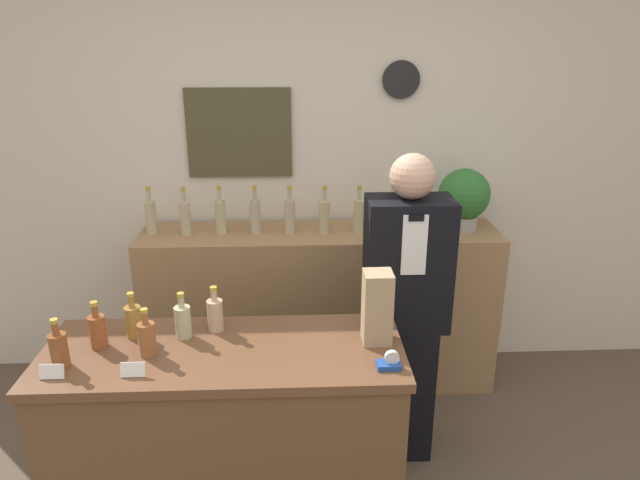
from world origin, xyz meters
TOP-DOWN VIEW (x-y plane):
  - back_wall at (-0.00, 2.00)m, footprint 5.20×0.09m
  - back_shelf at (0.08, 1.71)m, footprint 2.14×0.45m
  - display_counter at (-0.37, 0.55)m, footprint 1.46×0.56m
  - shopkeeper at (0.47, 1.03)m, footprint 0.41×0.26m
  - potted_plant at (0.93, 1.73)m, footprint 0.30×0.30m
  - paper_bag at (0.26, 0.59)m, footprint 0.12×0.12m
  - tape_dispenser at (0.28, 0.38)m, footprint 0.09×0.06m
  - price_card_left at (-0.98, 0.37)m, footprint 0.09×0.02m
  - price_card_right at (-0.68, 0.37)m, footprint 0.09×0.02m
  - counter_bottle_0 at (-0.97, 0.45)m, footprint 0.07×0.07m
  - counter_bottle_1 at (-0.87, 0.59)m, footprint 0.07×0.07m
  - counter_bottle_2 at (-0.75, 0.66)m, footprint 0.07×0.07m
  - counter_bottle_3 at (-0.66, 0.52)m, footprint 0.07×0.07m
  - counter_bottle_4 at (-0.54, 0.65)m, footprint 0.07×0.07m
  - counter_bottle_5 at (-0.42, 0.71)m, footprint 0.07×0.07m
  - shelf_bottle_0 at (-0.91, 1.72)m, footprint 0.06×0.06m
  - shelf_bottle_1 at (-0.71, 1.71)m, footprint 0.06×0.06m
  - shelf_bottle_2 at (-0.51, 1.72)m, footprint 0.06×0.06m
  - shelf_bottle_3 at (-0.31, 1.72)m, footprint 0.06×0.06m
  - shelf_bottle_4 at (-0.10, 1.71)m, footprint 0.06×0.06m
  - shelf_bottle_5 at (0.10, 1.70)m, footprint 0.06×0.06m
  - shelf_bottle_6 at (0.30, 1.71)m, footprint 0.06×0.06m
  - shelf_bottle_7 at (0.50, 1.73)m, footprint 0.06×0.06m
  - shelf_bottle_8 at (0.71, 1.71)m, footprint 0.06×0.06m

SIDE VIEW (x-z plane):
  - display_counter at x=-0.37m, z-range 0.00..0.92m
  - back_shelf at x=0.08m, z-range 0.00..1.01m
  - shopkeeper at x=0.47m, z-range 0.00..1.61m
  - tape_dispenser at x=0.28m, z-range 0.91..0.98m
  - price_card_left at x=-0.98m, z-range 0.92..0.98m
  - price_card_right at x=-0.68m, z-range 0.92..0.98m
  - counter_bottle_0 at x=-0.97m, z-range 0.90..1.10m
  - counter_bottle_1 at x=-0.87m, z-range 0.90..1.10m
  - counter_bottle_2 at x=-0.75m, z-range 0.90..1.10m
  - counter_bottle_3 at x=-0.66m, z-range 0.90..1.10m
  - counter_bottle_4 at x=-0.54m, z-range 0.90..1.10m
  - counter_bottle_5 at x=-0.42m, z-range 0.90..1.10m
  - paper_bag at x=0.26m, z-range 0.92..1.23m
  - shelf_bottle_0 at x=-0.91m, z-range 0.97..1.26m
  - shelf_bottle_1 at x=-0.71m, z-range 0.97..1.26m
  - shelf_bottle_2 at x=-0.51m, z-range 0.97..1.26m
  - shelf_bottle_3 at x=-0.31m, z-range 0.97..1.26m
  - shelf_bottle_4 at x=-0.10m, z-range 0.97..1.26m
  - shelf_bottle_5 at x=0.10m, z-range 0.97..1.26m
  - shelf_bottle_6 at x=0.30m, z-range 0.97..1.26m
  - shelf_bottle_7 at x=0.50m, z-range 0.97..1.26m
  - shelf_bottle_8 at x=0.71m, z-range 0.97..1.26m
  - potted_plant at x=0.93m, z-range 1.03..1.39m
  - back_wall at x=0.00m, z-range 0.00..2.70m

